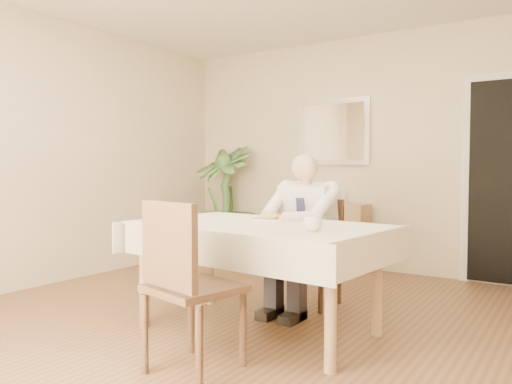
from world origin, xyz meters
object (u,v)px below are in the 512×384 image
Objects in this scene: sideboard at (328,236)px; potted_palm at (224,202)px; dining_table at (258,236)px; chair_near at (184,277)px; coffee_mug at (313,224)px; seated_man at (299,224)px; chair_far at (315,245)px.

potted_palm reaches higher than sideboard.
dining_table reaches higher than sideboard.
chair_near reaches higher than coffee_mug.
dining_table is 1.89× the size of chair_near.
potted_palm is at bearing 137.05° from dining_table.
seated_man reaches higher than chair_near.
chair_near is 3.20m from sideboard.
dining_table is at bearing -88.40° from chair_far.
seated_man is 0.88× the size of potted_palm.
potted_palm reaches higher than dining_table.
potted_palm is (-1.89, 1.53, 0.02)m from seated_man.
seated_man reaches higher than dining_table.
coffee_mug is at bearing -13.77° from dining_table.
chair_near is at bearing -123.74° from coffee_mug.
chair_near is at bearing -87.30° from seated_man.
chair_far is at bearing 115.77° from coffee_mug.
seated_man is 0.93m from coffee_mug.
coffee_mug is 2.72m from sideboard.
chair_near is 8.26× the size of coffee_mug.
chair_far reaches higher than dining_table.
coffee_mug reaches higher than dining_table.
chair_near is (0.07, -1.72, 0.05)m from chair_far.
potted_palm is at bearing 148.33° from chair_far.
sideboard is at bearing 113.96° from chair_near.
sideboard is at bearing 113.15° from coffee_mug.
coffee_mug is (0.51, -0.18, 0.13)m from dining_table.
chair_near reaches higher than dining_table.
chair_far is 2.27m from potted_palm.
seated_man is (-0.07, 1.43, 0.15)m from chair_near.
chair_near is 0.68× the size of potted_palm.
seated_man is 2.43m from potted_palm.
chair_far reaches higher than sideboard.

